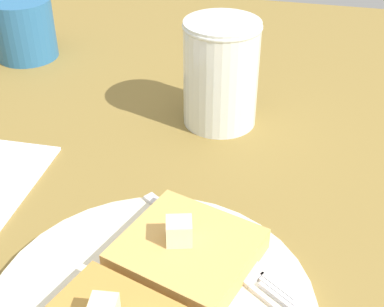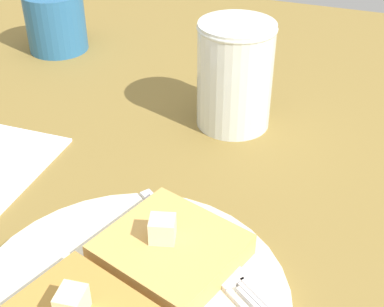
{
  "view_description": "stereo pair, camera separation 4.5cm",
  "coord_description": "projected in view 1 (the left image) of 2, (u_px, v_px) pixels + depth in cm",
  "views": [
    {
      "loc": [
        -27.46,
        -0.13,
        32.26
      ],
      "look_at": [
        9.03,
        8.49,
        6.53
      ],
      "focal_mm": 50.0,
      "sensor_mm": 36.0,
      "label": 1
    },
    {
      "loc": [
        -26.15,
        -4.48,
        32.26
      ],
      "look_at": [
        9.03,
        8.49,
        6.53
      ],
      "focal_mm": 50.0,
      "sensor_mm": 36.0,
      "label": 2
    }
  ],
  "objects": [
    {
      "name": "coffee_mug",
      "position": [
        24.0,
        28.0,
        0.71
      ],
      "size": [
        10.65,
        8.01,
        7.84
      ],
      "color": "#296293",
      "rests_on": "table_surface"
    },
    {
      "name": "plate",
      "position": [
        150.0,
        306.0,
        0.37
      ],
      "size": [
        22.71,
        22.71,
        1.17
      ],
      "color": "silver",
      "rests_on": "table_surface"
    },
    {
      "name": "syrup_jar",
      "position": [
        220.0,
        76.0,
        0.56
      ],
      "size": [
        8.03,
        8.03,
        11.3
      ],
      "color": "#5D260F",
      "rests_on": "table_surface"
    },
    {
      "name": "table_surface",
      "position": [
        275.0,
        296.0,
        0.4
      ],
      "size": [
        127.66,
        127.66,
        2.03
      ],
      "primitive_type": "cube",
      "color": "olive",
      "rests_on": "ground"
    },
    {
      "name": "butter_pat_secondary",
      "position": [
        177.0,
        232.0,
        0.38
      ],
      "size": [
        2.11,
        2.24,
        1.86
      ],
      "primitive_type": "cube",
      "rotation": [
        0.0,
        0.0,
        1.84
      ],
      "color": "beige",
      "rests_on": "toast_slice_middle"
    },
    {
      "name": "fork",
      "position": [
        219.0,
        252.0,
        0.4
      ],
      "size": [
        10.42,
        13.89,
        0.36
      ],
      "color": "silver",
      "rests_on": "plate"
    },
    {
      "name": "toast_slice_middle",
      "position": [
        187.0,
        248.0,
        0.39
      ],
      "size": [
        11.16,
        11.5,
        1.86
      ],
      "primitive_type": "cube",
      "rotation": [
        0.0,
        0.0,
        -0.31
      ],
      "color": "tan",
      "rests_on": "plate"
    }
  ]
}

